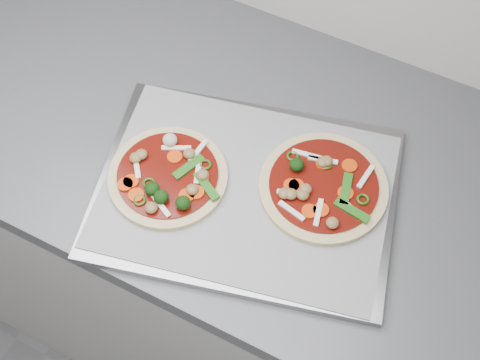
% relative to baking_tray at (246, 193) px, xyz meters
% --- Properties ---
extents(base_cabinet, '(3.60, 0.60, 0.86)m').
position_rel_baking_tray_xyz_m(base_cabinet, '(-0.20, 0.08, -0.48)').
color(base_cabinet, silver).
rests_on(base_cabinet, ground).
extents(countertop, '(3.60, 0.60, 0.04)m').
position_rel_baking_tray_xyz_m(countertop, '(-0.20, 0.08, -0.03)').
color(countertop, '#56575D').
rests_on(countertop, base_cabinet).
extents(baking_tray, '(0.54, 0.45, 0.02)m').
position_rel_baking_tray_xyz_m(baking_tray, '(0.00, 0.00, 0.00)').
color(baking_tray, gray).
rests_on(baking_tray, countertop).
extents(parchment, '(0.51, 0.42, 0.00)m').
position_rel_baking_tray_xyz_m(parchment, '(-0.00, 0.00, 0.01)').
color(parchment, gray).
rests_on(parchment, baking_tray).
extents(pizza_left, '(0.20, 0.20, 0.03)m').
position_rel_baking_tray_xyz_m(pizza_left, '(-0.12, -0.04, 0.02)').
color(pizza_left, tan).
rests_on(pizza_left, parchment).
extents(pizza_right, '(0.25, 0.25, 0.03)m').
position_rel_baking_tray_xyz_m(pizza_right, '(0.11, 0.06, 0.02)').
color(pizza_right, tan).
rests_on(pizza_right, parchment).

